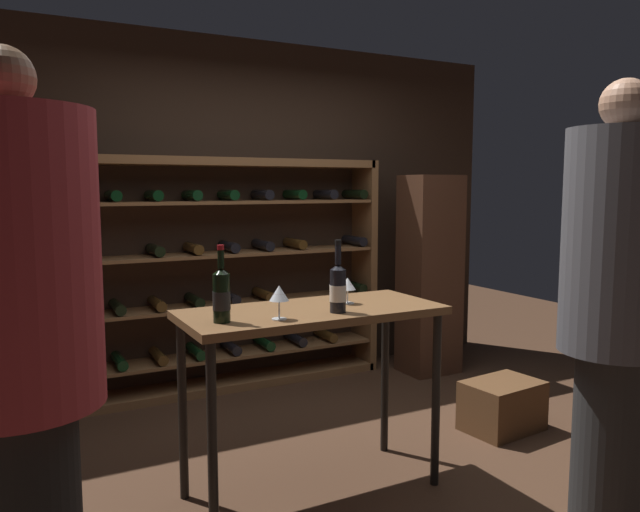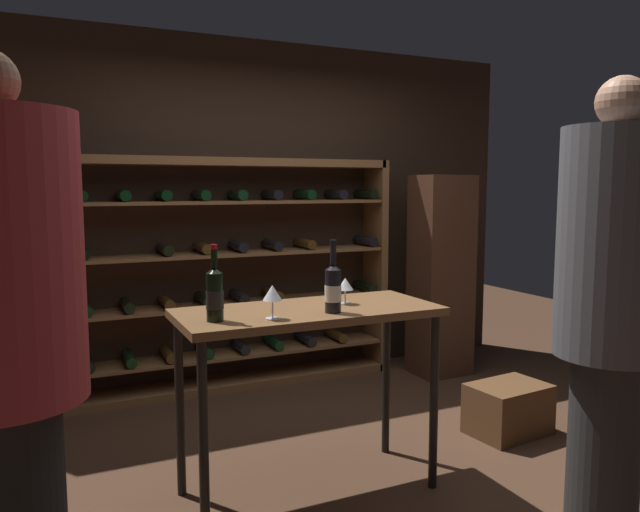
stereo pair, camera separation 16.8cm
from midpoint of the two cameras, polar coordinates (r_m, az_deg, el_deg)
name	(u,v)px [view 1 (the left image)]	position (r m, az deg, el deg)	size (l,w,h in m)	color
ground_plane	(365,462)	(3.66, 2.83, -18.53)	(9.64, 9.64, 0.00)	#472D1E
back_wall	(246,212)	(4.97, -7.86, 4.04)	(4.59, 0.10, 2.68)	#332319
wine_rack	(212,276)	(4.70, -10.97, -1.82)	(2.75, 0.32, 1.76)	brown
tasting_table	(312,330)	(3.07, -2.33, -6.91)	(1.29, 0.57, 0.95)	brown
person_host_in_suit	(615,295)	(2.80, 24.17, -3.36)	(0.45, 0.45, 1.98)	#282828
person_guest_khaki	(17,335)	(2.19, -28.28, -6.45)	(0.52, 0.52, 1.97)	black
wine_crate	(502,406)	(4.17, 15.41, -13.24)	(0.48, 0.34, 0.31)	brown
display_cabinet	(430,275)	(5.16, 9.21, -1.73)	(0.44, 0.36, 1.64)	#4C2D1E
wine_bottle_red_label	(338,288)	(2.93, 0.03, -2.95)	(0.08, 0.08, 0.35)	black
wine_bottle_green_slim	(221,295)	(2.76, -10.85, -3.56)	(0.08, 0.08, 0.34)	black
wine_glass_stemmed_center	(348,285)	(3.15, 1.04, -2.70)	(0.08, 0.08, 0.13)	silver
wine_glass_stemmed_right	(279,294)	(2.78, -5.55, -3.57)	(0.09, 0.09, 0.16)	silver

